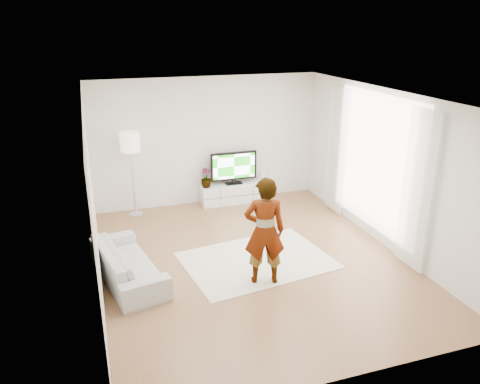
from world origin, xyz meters
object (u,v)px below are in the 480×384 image
object	(u,v)px
television	(234,167)
player	(264,231)
floor_lamp	(130,146)
sofa	(128,263)
rug	(257,260)
media_console	(234,193)

from	to	relation	value
television	player	xyz separation A→B (m)	(-0.60, -3.49, 0.05)
player	floor_lamp	size ratio (longest dim) A/B	0.97
player	floor_lamp	xyz separation A→B (m)	(-1.62, 3.40, 0.63)
player	sofa	size ratio (longest dim) A/B	0.89
rug	sofa	xyz separation A→B (m)	(-2.15, 0.08, 0.28)
media_console	sofa	bearing A→B (deg)	-134.00
television	floor_lamp	xyz separation A→B (m)	(-2.22, -0.09, 0.68)
rug	floor_lamp	size ratio (longest dim) A/B	1.37
television	floor_lamp	size ratio (longest dim) A/B	0.60
rug	floor_lamp	world-z (taller)	floor_lamp
media_console	television	size ratio (longest dim) A/B	1.44
rug	television	bearing A→B (deg)	80.61
player	sofa	distance (m)	2.23
player	sofa	xyz separation A→B (m)	(-2.02, 0.76, -0.59)
rug	player	world-z (taller)	player
sofa	rug	bearing A→B (deg)	-103.86
media_console	rug	distance (m)	2.84
television	floor_lamp	bearing A→B (deg)	-177.61
media_console	player	world-z (taller)	player
rug	sofa	size ratio (longest dim) A/B	1.25
rug	player	bearing A→B (deg)	-101.16
sofa	television	bearing A→B (deg)	-55.34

